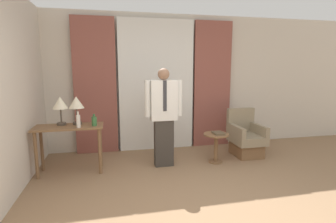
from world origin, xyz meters
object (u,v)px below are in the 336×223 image
(desk, at_px, (69,135))
(armchair, at_px, (246,139))
(bottle_near_edge, at_px, (78,121))
(side_table, at_px, (216,143))
(table_lamp_right, at_px, (76,104))
(bottle_by_lamp, at_px, (94,121))
(table_lamp_left, at_px, (60,104))
(book, at_px, (218,133))
(person, at_px, (164,114))

(desk, relative_size, armchair, 1.19)
(bottle_near_edge, xyz_separation_m, armchair, (2.96, 0.31, -0.54))
(bottle_near_edge, xyz_separation_m, side_table, (2.26, 0.06, -0.50))
(table_lamp_right, height_order, side_table, table_lamp_right)
(bottle_near_edge, relative_size, side_table, 0.48)
(desk, xyz_separation_m, bottle_by_lamp, (0.39, -0.07, 0.22))
(bottle_by_lamp, bearing_deg, bottle_near_edge, -159.63)
(table_lamp_right, bearing_deg, armchair, 1.24)
(table_lamp_left, height_order, armchair, table_lamp_left)
(desk, relative_size, book, 4.51)
(bottle_by_lamp, xyz_separation_m, side_table, (2.03, -0.03, -0.48))
(table_lamp_left, relative_size, person, 0.28)
(table_lamp_left, xyz_separation_m, bottle_near_edge, (0.28, -0.25, -0.23))
(bottle_by_lamp, relative_size, armchair, 0.21)
(desk, height_order, table_lamp_right, table_lamp_right)
(table_lamp_right, distance_m, person, 1.40)
(bottle_by_lamp, xyz_separation_m, person, (1.11, 0.03, 0.06))
(bottle_by_lamp, bearing_deg, book, -1.27)
(bottle_near_edge, distance_m, side_table, 2.31)
(armchair, distance_m, side_table, 0.75)
(person, height_order, side_table, person)
(armchair, bearing_deg, side_table, -160.08)
(person, height_order, armchair, person)
(table_lamp_left, xyz_separation_m, person, (1.62, -0.13, -0.19))
(bottle_by_lamp, distance_m, side_table, 2.09)
(bottle_near_edge, relative_size, person, 0.15)
(table_lamp_right, height_order, bottle_near_edge, table_lamp_right)
(side_table, bearing_deg, book, -34.97)
(table_lamp_right, bearing_deg, side_table, -4.74)
(table_lamp_left, bearing_deg, table_lamp_right, 0.00)
(side_table, distance_m, book, 0.18)
(desk, xyz_separation_m, table_lamp_left, (-0.12, 0.09, 0.47))
(person, bearing_deg, bottle_near_edge, -175.16)
(table_lamp_right, relative_size, bottle_near_edge, 1.83)
(bottle_by_lamp, height_order, person, person)
(bottle_near_edge, distance_m, bottle_by_lamp, 0.24)
(bottle_by_lamp, distance_m, book, 2.08)
(desk, distance_m, bottle_by_lamp, 0.45)
(table_lamp_left, relative_size, book, 1.97)
(table_lamp_right, bearing_deg, book, -5.12)
(bottle_by_lamp, xyz_separation_m, armchair, (2.74, 0.23, -0.51))
(bottle_near_edge, bearing_deg, bottle_by_lamp, 20.37)
(person, bearing_deg, table_lamp_right, 174.48)
(person, bearing_deg, table_lamp_left, 175.29)
(person, xyz_separation_m, armchair, (1.63, 0.20, -0.57))
(bottle_near_edge, xyz_separation_m, person, (1.34, 0.11, 0.04))
(table_lamp_left, bearing_deg, bottle_by_lamp, -17.74)
(desk, xyz_separation_m, table_lamp_right, (0.12, 0.09, 0.47))
(table_lamp_right, bearing_deg, table_lamp_left, 180.00)
(person, height_order, book, person)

